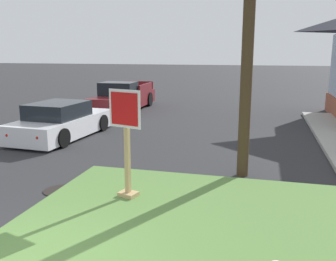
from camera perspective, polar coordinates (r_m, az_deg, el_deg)
The scene contains 5 objects.
grass_corner_patch at distance 6.40m, azimuth 2.23°, elevation -15.07°, with size 5.89×5.53×0.08m, color #567F3D.
stop_sign at distance 7.34m, azimuth -6.42°, elevation -2.31°, with size 0.72×0.37×2.17m.
manhole_cover at distance 8.45m, azimuth -16.35°, elevation -8.88°, with size 0.70×0.70×0.02m, color black.
parked_sedan_white at distance 13.48m, azimuth -16.14°, elevation 1.28°, with size 2.13×4.35×1.25m.
pickup_truck_maroon at distance 19.19m, azimuth -6.94°, elevation 5.00°, with size 2.10×5.26×1.48m.
Camera 1 is at (3.04, -3.79, 2.96)m, focal length 39.48 mm.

